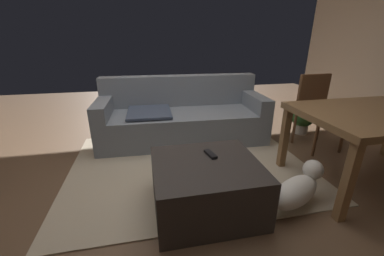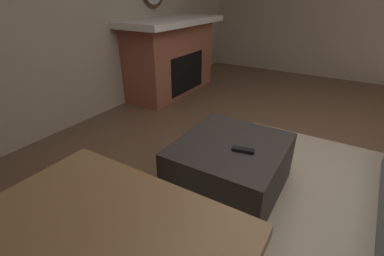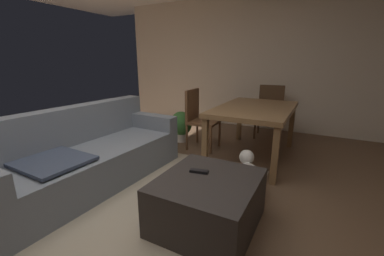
{
  "view_description": "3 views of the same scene",
  "coord_description": "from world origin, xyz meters",
  "views": [
    {
      "loc": [
        -0.16,
        -2.2,
        1.37
      ],
      "look_at": [
        0.22,
        -0.35,
        0.65
      ],
      "focal_mm": 22.31,
      "sensor_mm": 36.0,
      "label": 1
    },
    {
      "loc": [
        1.97,
        0.09,
        1.46
      ],
      "look_at": [
        0.64,
        -0.72,
        0.67
      ],
      "focal_mm": 25.43,
      "sensor_mm": 36.0,
      "label": 2
    },
    {
      "loc": [
        -1.39,
        -1.33,
        1.37
      ],
      "look_at": [
        0.35,
        -0.4,
        0.83
      ],
      "focal_mm": 23.06,
      "sensor_mm": 36.0,
      "label": 3
    }
  ],
  "objects": [
    {
      "name": "floor",
      "position": [
        0.0,
        0.0,
        0.0
      ],
      "size": [
        8.98,
        8.98,
        0.0
      ],
      "primitive_type": "plane",
      "color": "brown"
    },
    {
      "name": "wall_right_window_side",
      "position": [
        3.74,
        0.0,
        1.31
      ],
      "size": [
        0.12,
        5.9,
        2.61
      ],
      "primitive_type": "cube",
      "color": "beige",
      "rests_on": "ground"
    },
    {
      "name": "area_rug",
      "position": [
        0.29,
        0.15,
        0.01
      ],
      "size": [
        2.6,
        2.0,
        0.01
      ],
      "primitive_type": "cube",
      "color": "tan",
      "rests_on": "ground"
    },
    {
      "name": "couch",
      "position": [
        0.34,
        0.95,
        0.31
      ],
      "size": [
        2.26,
        0.95,
        0.85
      ],
      "color": "slate",
      "rests_on": "ground"
    },
    {
      "name": "ottoman_coffee_table",
      "position": [
        0.29,
        -0.58,
        0.22
      ],
      "size": [
        0.85,
        0.78,
        0.43
      ],
      "primitive_type": "cube",
      "color": "#2D2826",
      "rests_on": "ground"
    },
    {
      "name": "tv_remote",
      "position": [
        0.36,
        -0.46,
        0.44
      ],
      "size": [
        0.08,
        0.17,
        0.02
      ],
      "primitive_type": "cube",
      "rotation": [
        0.0,
        0.0,
        0.21
      ],
      "color": "black",
      "rests_on": "ottoman_coffee_table"
    },
    {
      "name": "dining_table",
      "position": [
        2.01,
        -0.51,
        0.66
      ],
      "size": [
        1.55,
        0.98,
        0.74
      ],
      "color": "brown",
      "rests_on": "ground"
    },
    {
      "name": "dining_chair_north",
      "position": [
        2.01,
        0.37,
        0.52
      ],
      "size": [
        0.46,
        0.46,
        0.93
      ],
      "color": "brown",
      "rests_on": "ground"
    },
    {
      "name": "dining_chair_east",
      "position": [
        3.18,
        -0.51,
        0.52
      ],
      "size": [
        0.48,
        0.48,
        0.93
      ],
      "color": "#513823",
      "rests_on": "ground"
    },
    {
      "name": "potted_plant",
      "position": [
        2.14,
        0.76,
        0.29
      ],
      "size": [
        0.38,
        0.38,
        0.52
      ],
      "color": "beige",
      "rests_on": "ground"
    },
    {
      "name": "small_dog",
      "position": [
        1.05,
        -0.73,
        0.18
      ],
      "size": [
        0.61,
        0.44,
        0.32
      ],
      "color": "silver",
      "rests_on": "ground"
    }
  ]
}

